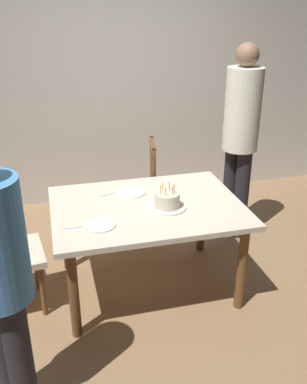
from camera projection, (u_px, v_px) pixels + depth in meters
ground at (148, 285)px, 3.48m from camera, size 6.40×6.40×0.00m
back_wall at (106, 84)px, 4.58m from camera, size 6.40×0.10×2.60m
dining_table at (147, 215)px, 3.21m from camera, size 1.41×1.04×0.73m
birthday_cake at (167, 201)px, 3.11m from camera, size 0.28×0.28×0.19m
plate_near_celebrant at (99, 225)px, 2.88m from camera, size 0.22×0.22×0.01m
plate_far_side at (131, 193)px, 3.36m from camera, size 0.22×0.22×0.01m
fork_near_celebrant at (75, 227)px, 2.86m from camera, size 0.18×0.02×0.01m
fork_far_side at (111, 194)px, 3.35m from camera, size 0.18×0.05×0.01m
chair_spindle_back at (135, 192)px, 4.05m from camera, size 0.52×0.52×0.95m
person_guest at (241, 132)px, 3.85m from camera, size 0.32×0.32×1.81m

